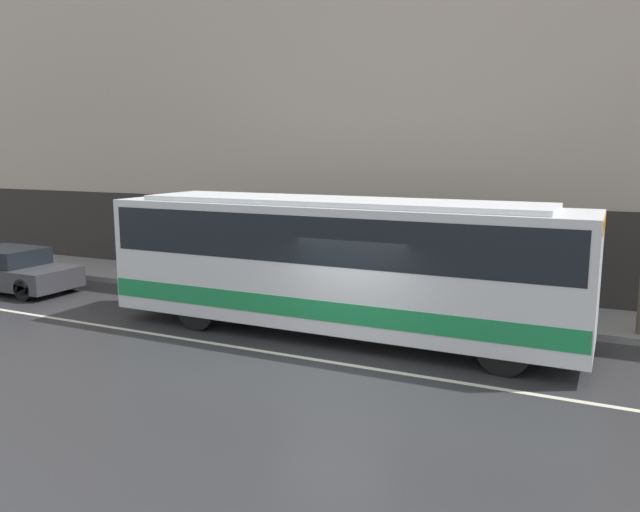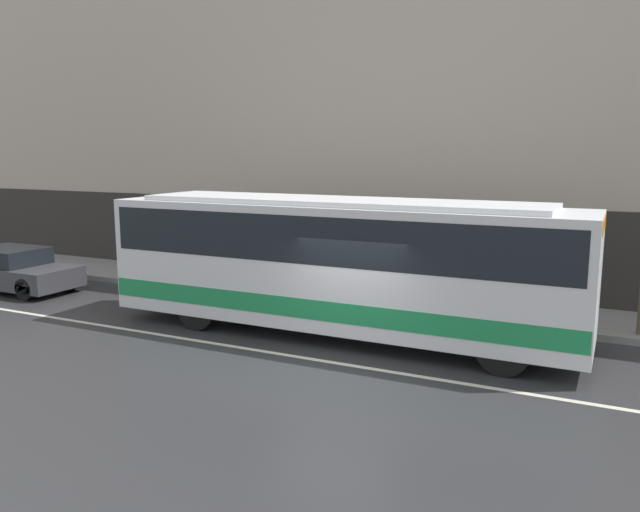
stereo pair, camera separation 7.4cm
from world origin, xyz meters
The scene contains 6 objects.
ground_plane centered at (0.00, 0.00, 0.00)m, with size 60.00×60.00×0.00m, color #2D2D30.
sidewalk centered at (0.00, 5.37, 0.09)m, with size 60.00×2.75×0.17m.
building_facade centered at (0.00, 6.89, 5.49)m, with size 60.00×0.35×11.38m.
lane_stripe centered at (0.00, 0.00, 0.00)m, with size 54.00×0.14×0.01m.
transit_bus centered at (-0.88, 1.87, 1.84)m, with size 11.38×2.48×3.27m.
sedan_dark_behind centered at (-12.22, 1.87, 0.64)m, with size 4.46×1.86×1.34m.
Camera 1 is at (5.03, -11.35, 4.35)m, focal length 35.00 mm.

